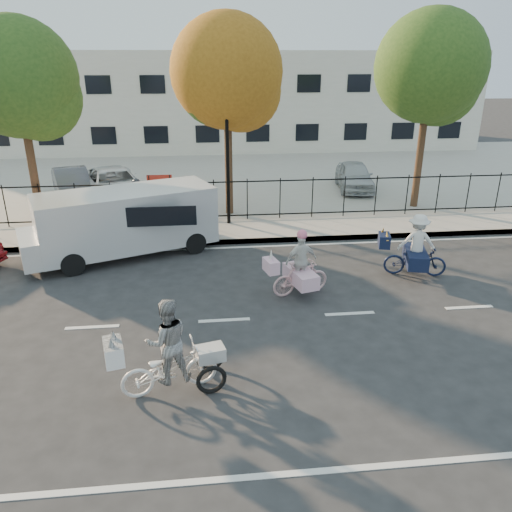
{
  "coord_description": "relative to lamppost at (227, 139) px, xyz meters",
  "views": [
    {
      "loc": [
        -0.35,
        -10.23,
        5.74
      ],
      "look_at": [
        0.88,
        1.2,
        1.1
      ],
      "focal_mm": 35.0,
      "sensor_mm": 36.0,
      "label": 1
    }
  ],
  "objects": [
    {
      "name": "ground",
      "position": [
        -0.5,
        -6.8,
        -3.11
      ],
      "size": [
        120.0,
        120.0,
        0.0
      ],
      "primitive_type": "plane",
      "color": "#333334"
    },
    {
      "name": "road_markings",
      "position": [
        -0.5,
        -6.8,
        -3.11
      ],
      "size": [
        60.0,
        9.52,
        0.01
      ],
      "primitive_type": null,
      "color": "silver",
      "rests_on": "ground"
    },
    {
      "name": "curb",
      "position": [
        -0.5,
        -1.75,
        -3.04
      ],
      "size": [
        60.0,
        0.1,
        0.15
      ],
      "primitive_type": "cube",
      "color": "#A8A399",
      "rests_on": "ground"
    },
    {
      "name": "sidewalk",
      "position": [
        -0.5,
        -0.7,
        -3.04
      ],
      "size": [
        60.0,
        2.2,
        0.15
      ],
      "primitive_type": "cube",
      "color": "#A8A399",
      "rests_on": "ground"
    },
    {
      "name": "parking_lot",
      "position": [
        -0.5,
        8.2,
        -3.04
      ],
      "size": [
        60.0,
        15.6,
        0.15
      ],
      "primitive_type": "cube",
      "color": "#A8A399",
      "rests_on": "ground"
    },
    {
      "name": "iron_fence",
      "position": [
        -0.5,
        0.4,
        -2.21
      ],
      "size": [
        58.0,
        0.06,
        1.5
      ],
      "primitive_type": null,
      "color": "black",
      "rests_on": "sidewalk"
    },
    {
      "name": "building",
      "position": [
        -0.5,
        18.2,
        -0.11
      ],
      "size": [
        34.0,
        10.0,
        6.0
      ],
      "primitive_type": "cube",
      "color": "silver",
      "rests_on": "ground"
    },
    {
      "name": "lamppost",
      "position": [
        0.0,
        0.0,
        0.0
      ],
      "size": [
        0.36,
        0.36,
        4.33
      ],
      "color": "black",
      "rests_on": "sidewalk"
    },
    {
      "name": "street_sign",
      "position": [
        -2.35,
        0.0,
        -1.7
      ],
      "size": [
        0.85,
        0.06,
        1.8
      ],
      "color": "black",
      "rests_on": "sidewalk"
    },
    {
      "name": "zebra_trike",
      "position": [
        -1.59,
        -9.29,
        -2.4
      ],
      "size": [
        2.16,
        1.19,
        1.85
      ],
      "rotation": [
        0.0,
        0.0,
        1.82
      ],
      "color": "white",
      "rests_on": "ground"
    },
    {
      "name": "unicorn_bike",
      "position": [
        1.49,
        -5.62,
        -2.46
      ],
      "size": [
        1.78,
        1.28,
        1.76
      ],
      "rotation": [
        0.0,
        0.0,
        1.83
      ],
      "color": "#FFC2C5",
      "rests_on": "ground"
    },
    {
      "name": "bull_bike",
      "position": [
        4.89,
        -4.76,
        -2.41
      ],
      "size": [
        1.96,
        1.38,
        1.77
      ],
      "rotation": [
        0.0,
        0.0,
        1.32
      ],
      "color": "#101937",
      "rests_on": "ground"
    },
    {
      "name": "white_van",
      "position": [
        -3.3,
        -2.3,
        -2.0
      ],
      "size": [
        6.15,
        3.68,
        2.01
      ],
      "rotation": [
        0.0,
        0.0,
        0.38
      ],
      "color": "silver",
      "rests_on": "ground"
    },
    {
      "name": "pedestrian",
      "position": [
        -3.14,
        0.0,
        -2.11
      ],
      "size": [
        0.64,
        0.43,
        1.71
      ],
      "primitive_type": "imported",
      "rotation": [
        0.0,
        0.0,
        3.18
      ],
      "color": "black",
      "rests_on": "sidewalk"
    },
    {
      "name": "lot_car_b",
      "position": [
        -4.52,
        3.59,
        -2.32
      ],
      "size": [
        3.62,
        5.11,
        1.29
      ],
      "primitive_type": "imported",
      "rotation": [
        0.0,
        0.0,
        0.35
      ],
      "color": "white",
      "rests_on": "parking_lot"
    },
    {
      "name": "lot_car_c",
      "position": [
        -6.29,
        4.01,
        -2.34
      ],
      "size": [
        2.5,
        3.97,
        1.23
      ],
      "primitive_type": "imported",
      "rotation": [
        0.0,
        0.0,
        0.35
      ],
      "color": "#55565D",
      "rests_on": "parking_lot"
    },
    {
      "name": "lot_car_d",
      "position": [
        5.84,
        4.27,
        -2.36
      ],
      "size": [
        1.9,
        3.71,
        1.21
      ],
      "primitive_type": "imported",
      "rotation": [
        0.0,
        0.0,
        -0.14
      ],
      "color": "#B8BDC0",
      "rests_on": "parking_lot"
    },
    {
      "name": "tree_west",
      "position": [
        -6.49,
        0.61,
        1.77
      ],
      "size": [
        3.8,
        3.8,
        6.97
      ],
      "color": "#442D1D",
      "rests_on": "ground"
    },
    {
      "name": "tree_mid",
      "position": [
        0.24,
        1.29,
        1.91
      ],
      "size": [
        3.91,
        3.91,
        7.17
      ],
      "color": "#442D1D",
      "rests_on": "ground"
    },
    {
      "name": "tree_east",
      "position": [
        7.6,
        1.46,
        2.05
      ],
      "size": [
        4.02,
        4.02,
        7.37
      ],
      "color": "#442D1D",
      "rests_on": "ground"
    }
  ]
}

